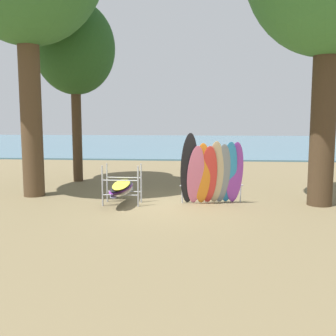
{
  "coord_description": "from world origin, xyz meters",
  "views": [
    {
      "loc": [
        0.8,
        -11.82,
        2.67
      ],
      "look_at": [
        -0.28,
        0.66,
        1.1
      ],
      "focal_mm": 42.4,
      "sensor_mm": 36.0,
      "label": 1
    }
  ],
  "objects": [
    {
      "name": "ground_plane",
      "position": [
        0.0,
        0.0,
        0.0
      ],
      "size": [
        80.0,
        80.0,
        0.0
      ],
      "primitive_type": "plane",
      "color": "brown"
    },
    {
      "name": "tree_mid_behind",
      "position": [
        -4.5,
        4.6,
        5.51
      ],
      "size": [
        3.33,
        3.33,
        7.48
      ],
      "color": "#42301E",
      "rests_on": "ground"
    },
    {
      "name": "lake_water",
      "position": [
        0.0,
        31.11,
        0.05
      ],
      "size": [
        80.0,
        36.0,
        0.1
      ],
      "primitive_type": "cube",
      "color": "#477084",
      "rests_on": "ground"
    },
    {
      "name": "board_storage_rack",
      "position": [
        -1.68,
        0.19,
        0.52
      ],
      "size": [
        1.15,
        2.13,
        1.25
      ],
      "color": "#9EA0A5",
      "rests_on": "ground"
    },
    {
      "name": "leaning_board_pile",
      "position": [
        1.1,
        0.39,
        0.99
      ],
      "size": [
        2.04,
        1.11,
        2.26
      ],
      "color": "black",
      "rests_on": "ground"
    }
  ]
}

